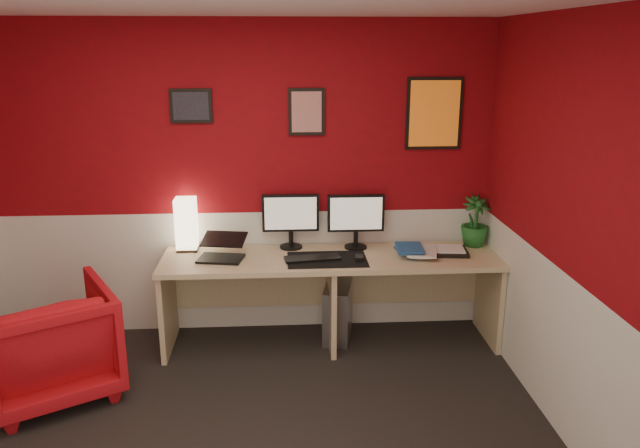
{
  "coord_description": "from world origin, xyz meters",
  "views": [
    {
      "loc": [
        0.33,
        -3.08,
        2.3
      ],
      "look_at": [
        0.6,
        1.21,
        1.05
      ],
      "focal_mm": 34.73,
      "sensor_mm": 36.0,
      "label": 1
    }
  ],
  "objects_px": {
    "laptop": "(220,246)",
    "zen_tray": "(444,251)",
    "pc_tower": "(338,311)",
    "armchair": "(48,343)",
    "shoji_lamp": "(186,226)",
    "monitor_left": "(291,213)",
    "potted_plant": "(475,221)",
    "desk": "(331,300)",
    "monitor_right": "(356,213)"
  },
  "relations": [
    {
      "from": "monitor_right",
      "to": "armchair",
      "type": "distance_m",
      "value": 2.4
    },
    {
      "from": "monitor_right",
      "to": "desk",
      "type": "bearing_deg",
      "value": -137.35
    },
    {
      "from": "laptop",
      "to": "pc_tower",
      "type": "height_order",
      "value": "laptop"
    },
    {
      "from": "armchair",
      "to": "monitor_right",
      "type": "bearing_deg",
      "value": 171.36
    },
    {
      "from": "laptop",
      "to": "monitor_left",
      "type": "relative_size",
      "value": 0.57
    },
    {
      "from": "monitor_right",
      "to": "potted_plant",
      "type": "distance_m",
      "value": 0.97
    },
    {
      "from": "pc_tower",
      "to": "shoji_lamp",
      "type": "bearing_deg",
      "value": -174.92
    },
    {
      "from": "shoji_lamp",
      "to": "armchair",
      "type": "bearing_deg",
      "value": -133.84
    },
    {
      "from": "desk",
      "to": "armchair",
      "type": "distance_m",
      "value": 2.05
    },
    {
      "from": "shoji_lamp",
      "to": "pc_tower",
      "type": "xyz_separation_m",
      "value": [
        1.19,
        -0.13,
        -0.7
      ]
    },
    {
      "from": "monitor_left",
      "to": "potted_plant",
      "type": "bearing_deg",
      "value": -1.25
    },
    {
      "from": "potted_plant",
      "to": "monitor_left",
      "type": "bearing_deg",
      "value": 178.75
    },
    {
      "from": "desk",
      "to": "zen_tray",
      "type": "bearing_deg",
      "value": 1.46
    },
    {
      "from": "zen_tray",
      "to": "armchair",
      "type": "relative_size",
      "value": 0.42
    },
    {
      "from": "shoji_lamp",
      "to": "monitor_right",
      "type": "bearing_deg",
      "value": -1.67
    },
    {
      "from": "laptop",
      "to": "pc_tower",
      "type": "distance_m",
      "value": 1.1
    },
    {
      "from": "zen_tray",
      "to": "pc_tower",
      "type": "bearing_deg",
      "value": 174.35
    },
    {
      "from": "monitor_right",
      "to": "pc_tower",
      "type": "height_order",
      "value": "monitor_right"
    },
    {
      "from": "monitor_right",
      "to": "pc_tower",
      "type": "relative_size",
      "value": 1.29
    },
    {
      "from": "monitor_left",
      "to": "desk",
      "type": "bearing_deg",
      "value": -37.39
    },
    {
      "from": "zen_tray",
      "to": "monitor_left",
      "type": "bearing_deg",
      "value": 170.0
    },
    {
      "from": "zen_tray",
      "to": "armchair",
      "type": "height_order",
      "value": "zen_tray"
    },
    {
      "from": "laptop",
      "to": "monitor_left",
      "type": "xyz_separation_m",
      "value": [
        0.54,
        0.26,
        0.18
      ]
    },
    {
      "from": "monitor_left",
      "to": "zen_tray",
      "type": "distance_m",
      "value": 1.24
    },
    {
      "from": "desk",
      "to": "potted_plant",
      "type": "xyz_separation_m",
      "value": [
        1.18,
        0.2,
        0.57
      ]
    },
    {
      "from": "desk",
      "to": "potted_plant",
      "type": "relative_size",
      "value": 6.43
    },
    {
      "from": "desk",
      "to": "monitor_right",
      "type": "distance_m",
      "value": 0.72
    },
    {
      "from": "laptop",
      "to": "monitor_right",
      "type": "bearing_deg",
      "value": 22.22
    },
    {
      "from": "desk",
      "to": "zen_tray",
      "type": "relative_size",
      "value": 7.43
    },
    {
      "from": "laptop",
      "to": "zen_tray",
      "type": "height_order",
      "value": "laptop"
    },
    {
      "from": "monitor_left",
      "to": "pc_tower",
      "type": "distance_m",
      "value": 0.89
    },
    {
      "from": "zen_tray",
      "to": "pc_tower",
      "type": "xyz_separation_m",
      "value": [
        -0.82,
        0.08,
        -0.52
      ]
    },
    {
      "from": "desk",
      "to": "armchair",
      "type": "bearing_deg",
      "value": -162.19
    },
    {
      "from": "monitor_left",
      "to": "monitor_right",
      "type": "distance_m",
      "value": 0.52
    },
    {
      "from": "monitor_left",
      "to": "armchair",
      "type": "xyz_separation_m",
      "value": [
        -1.65,
        -0.86,
        -0.64
      ]
    },
    {
      "from": "desk",
      "to": "laptop",
      "type": "height_order",
      "value": "laptop"
    },
    {
      "from": "potted_plant",
      "to": "zen_tray",
      "type": "bearing_deg",
      "value": -148.13
    },
    {
      "from": "laptop",
      "to": "monitor_right",
      "type": "xyz_separation_m",
      "value": [
        1.06,
        0.22,
        0.18
      ]
    },
    {
      "from": "laptop",
      "to": "monitor_right",
      "type": "relative_size",
      "value": 0.57
    },
    {
      "from": "desk",
      "to": "monitor_left",
      "type": "xyz_separation_m",
      "value": [
        -0.31,
        0.23,
        0.66
      ]
    },
    {
      "from": "monitor_left",
      "to": "monitor_right",
      "type": "height_order",
      "value": "same"
    },
    {
      "from": "armchair",
      "to": "laptop",
      "type": "bearing_deg",
      "value": 179.08
    },
    {
      "from": "shoji_lamp",
      "to": "monitor_left",
      "type": "relative_size",
      "value": 0.69
    },
    {
      "from": "pc_tower",
      "to": "armchair",
      "type": "height_order",
      "value": "armchair"
    },
    {
      "from": "monitor_right",
      "to": "armchair",
      "type": "height_order",
      "value": "monitor_right"
    },
    {
      "from": "zen_tray",
      "to": "armchair",
      "type": "bearing_deg",
      "value": -167.12
    },
    {
      "from": "monitor_right",
      "to": "armchair",
      "type": "xyz_separation_m",
      "value": [
        -2.17,
        -0.82,
        -0.64
      ]
    },
    {
      "from": "zen_tray",
      "to": "potted_plant",
      "type": "relative_size",
      "value": 0.87
    },
    {
      "from": "shoji_lamp",
      "to": "desk",
      "type": "bearing_deg",
      "value": -11.78
    },
    {
      "from": "monitor_left",
      "to": "zen_tray",
      "type": "bearing_deg",
      "value": -10.0
    }
  ]
}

